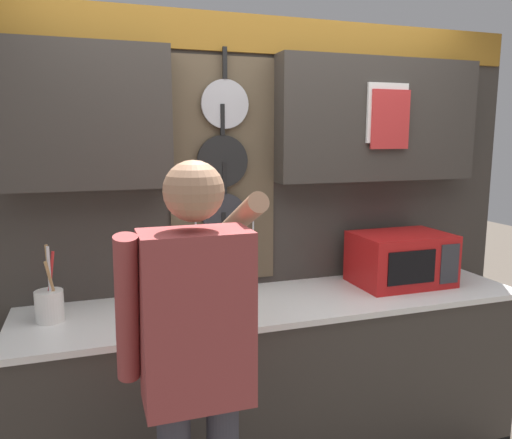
# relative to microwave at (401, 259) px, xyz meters

# --- Properties ---
(base_cabinet_counter) EXTENTS (2.61, 0.64, 0.94)m
(base_cabinet_counter) POSITION_rel_microwave_xyz_m (-0.75, -0.05, -0.62)
(base_cabinet_counter) COLOR #38332D
(base_cabinet_counter) RESTS_ON ground_plane
(back_wall_unit) EXTENTS (3.18, 0.23, 2.39)m
(back_wall_unit) POSITION_rel_microwave_xyz_m (-0.72, 0.23, 0.41)
(back_wall_unit) COLOR #38332D
(back_wall_unit) RESTS_ON ground_plane
(microwave) EXTENTS (0.53, 0.37, 0.29)m
(microwave) POSITION_rel_microwave_xyz_m (0.00, 0.00, 0.00)
(microwave) COLOR red
(microwave) RESTS_ON base_cabinet_counter
(knife_block) EXTENTS (0.12, 0.16, 0.27)m
(knife_block) POSITION_rel_microwave_xyz_m (-1.26, 0.00, -0.04)
(knife_block) COLOR brown
(knife_block) RESTS_ON base_cabinet_counter
(utensil_crock) EXTENTS (0.13, 0.13, 0.35)m
(utensil_crock) POSITION_rel_microwave_xyz_m (-1.85, 0.00, -0.06)
(utensil_crock) COLOR white
(utensil_crock) RESTS_ON base_cabinet_counter
(person) EXTENTS (0.54, 0.64, 1.69)m
(person) POSITION_rel_microwave_xyz_m (-1.32, -0.70, -0.07)
(person) COLOR #383842
(person) RESTS_ON ground_plane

